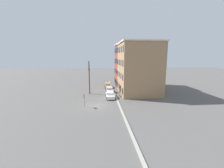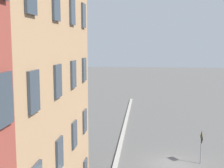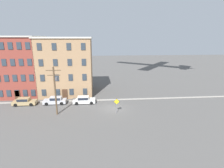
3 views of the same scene
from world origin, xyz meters
TOP-DOWN VIEW (x-y plane):
  - ground_plane at (0.00, 0.00)m, footprint 200.00×200.00m
  - kerb_strip at (0.00, 4.50)m, footprint 56.00×0.36m
  - apartment_corner at (-19.60, 10.95)m, footprint 8.70×10.43m
  - apartment_midblock at (-9.83, 10.72)m, footprint 12.00×9.95m
  - car_tan at (-17.20, 3.24)m, footprint 4.40×1.92m
  - car_silver at (-11.31, 3.34)m, footprint 4.40×1.92m
  - car_white at (-5.62, 3.11)m, footprint 4.40×1.92m
  - caution_sign at (0.42, -2.19)m, footprint 1.06×0.08m
  - utility_pole at (-9.83, -1.84)m, footprint 2.40×0.44m

SIDE VIEW (x-z plane):
  - ground_plane at x=0.00m, z-range 0.00..0.00m
  - kerb_strip at x=0.00m, z-range 0.00..0.16m
  - car_tan at x=-17.20m, z-range 0.03..1.46m
  - car_silver at x=-11.31m, z-range 0.03..1.46m
  - car_white at x=-5.62m, z-range 0.03..1.46m
  - caution_sign at x=0.42m, z-range 0.46..3.13m
  - utility_pole at x=-9.83m, z-range 0.53..8.84m
  - apartment_midblock at x=-9.83m, z-range 0.01..13.00m
  - apartment_corner at x=-19.60m, z-range 0.02..13.22m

